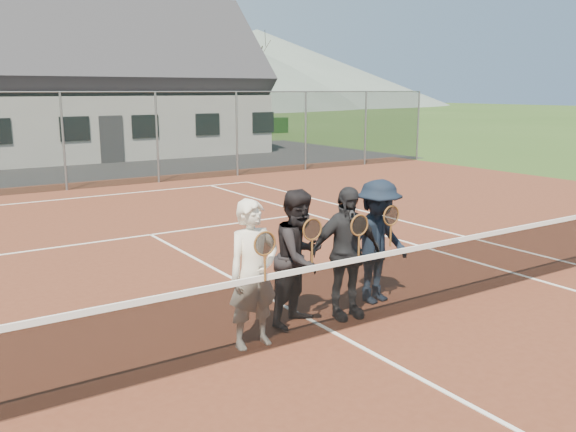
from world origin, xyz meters
The scene contains 15 objects.
ground centered at (0.00, 20.00, 0.00)m, with size 220.00×220.00×0.00m, color #2B4619.
court_surface centered at (0.00, 0.00, 0.01)m, with size 30.00×30.00×0.02m, color #562819.
hill_centre centered at (20.00, 95.00, 11.00)m, with size 120.00×120.00×22.00m, color #586A5F.
hill_east centered at (55.00, 95.00, 7.00)m, with size 90.00×90.00×14.00m, color slate.
court_markings centered at (0.00, 0.00, 0.02)m, with size 11.03×23.83×0.01m.
tennis_net centered at (0.00, 0.00, 0.54)m, with size 11.68×0.08×1.10m.
perimeter_fence centered at (0.00, 13.50, 1.52)m, with size 30.07×0.07×3.02m.
clubhouse centered at (4.00, 24.00, 3.99)m, with size 15.60×8.20×7.70m.
tree_c centered at (2.00, 33.00, 5.79)m, with size 3.20×3.20×7.77m.
tree_d centered at (12.00, 33.00, 5.79)m, with size 3.20×3.20×7.77m.
tree_e centered at (18.00, 33.00, 5.79)m, with size 3.20×3.20×7.77m.
player_a centered at (-1.04, 0.22, 0.92)m, with size 0.66×0.50×1.80m.
player_b centered at (-0.17, 0.52, 0.92)m, with size 1.06×0.95×1.80m.
player_c centered at (0.48, 0.38, 0.92)m, with size 1.11×0.60×1.80m.
player_d centered at (1.24, 0.60, 0.92)m, with size 1.22×0.77×1.80m.
Camera 1 is at (-4.51, -5.79, 3.06)m, focal length 38.00 mm.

